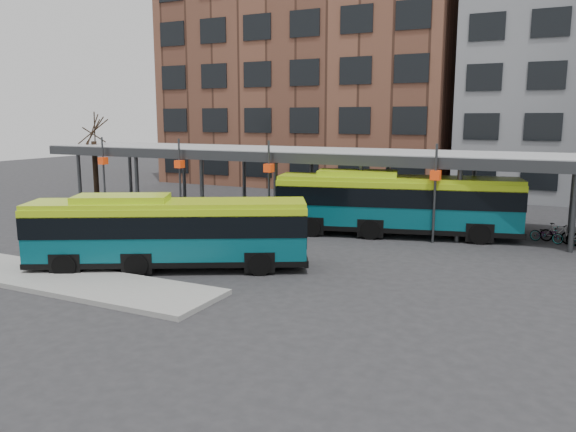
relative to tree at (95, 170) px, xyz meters
The scene contains 7 objects.
ground 21.77m from the tree, 33.69° to the right, with size 120.00×120.00×0.00m, color #28282B.
boarding_island 19.67m from the tree, 50.19° to the right, with size 14.00×3.00×0.18m, color gray.
canopy 18.03m from the tree, ahead, with size 40.00×6.53×4.80m.
tree is the anchor object (origin of this frame).
building_brick 23.18m from the tree, 68.20° to the left, with size 26.00×14.00×22.00m, color brown.
bus_front 19.45m from the tree, 37.24° to the right, with size 10.69×7.20×3.00m.
bus_rear 21.90m from the tree, ahead, with size 12.36×5.36×3.33m.
Camera 1 is at (11.40, -17.31, 5.99)m, focal length 35.00 mm.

